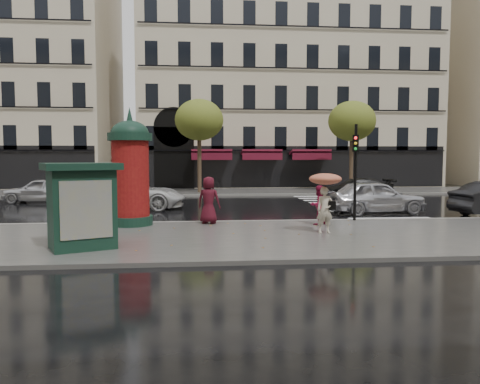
{
  "coord_description": "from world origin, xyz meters",
  "views": [
    {
      "loc": [
        -2.25,
        -15.1,
        2.64
      ],
      "look_at": [
        -0.69,
        1.5,
        1.37
      ],
      "focal_mm": 35.0,
      "sensor_mm": 36.0,
      "label": 1
    }
  ],
  "objects": [
    {
      "name": "woman_umbrella",
      "position": [
        1.96,
        -0.15,
        1.46
      ],
      "size": [
        1.06,
        1.06,
        2.04
      ],
      "color": "beige",
      "rests_on": "near_sidewalk"
    },
    {
      "name": "car_white",
      "position": [
        -5.49,
        8.57,
        0.76
      ],
      "size": [
        5.64,
        2.98,
        1.51
      ],
      "primitive_type": "imported",
      "rotation": [
        0.0,
        0.0,
        1.48
      ],
      "color": "silver",
      "rests_on": "ground"
    },
    {
      "name": "car_far_silver",
      "position": [
        -11.07,
        12.5,
        0.72
      ],
      "size": [
        4.33,
        2.04,
        1.43
      ],
      "primitive_type": "imported",
      "rotation": [
        0.0,
        0.0,
        -1.65
      ],
      "color": "silver",
      "rests_on": "ground"
    },
    {
      "name": "bldg_far_corner",
      "position": [
        6.0,
        30.0,
        11.31
      ],
      "size": [
        26.0,
        14.0,
        22.9
      ],
      "color": "#B7A88C",
      "rests_on": "ground"
    },
    {
      "name": "traffic_light",
      "position": [
        3.97,
        2.73,
        2.41
      ],
      "size": [
        0.28,
        0.37,
        3.78
      ],
      "color": "black",
      "rests_on": "near_sidewalk"
    },
    {
      "name": "tree_far_right",
      "position": [
        9.0,
        18.0,
        5.17
      ],
      "size": [
        3.4,
        3.4,
        6.64
      ],
      "color": "#38281C",
      "rests_on": "ground"
    },
    {
      "name": "tree_far_left",
      "position": [
        -2.0,
        18.0,
        5.17
      ],
      "size": [
        3.4,
        3.4,
        6.64
      ],
      "color": "#38281C",
      "rests_on": "ground"
    },
    {
      "name": "zebra_crossing",
      "position": [
        6.0,
        9.6,
        0.01
      ],
      "size": [
        3.6,
        11.75,
        0.01
      ],
      "primitive_type": "cube",
      "color": "silver",
      "rests_on": "ground"
    },
    {
      "name": "near_sidewalk",
      "position": [
        0.0,
        -0.5,
        0.06
      ],
      "size": [
        90.0,
        7.0,
        0.12
      ],
      "primitive_type": "cube",
      "color": "#474744",
      "rests_on": "ground"
    },
    {
      "name": "car_silver",
      "position": [
        5.99,
        5.73,
        0.78
      ],
      "size": [
        4.72,
        2.25,
        1.56
      ],
      "primitive_type": "imported",
      "rotation": [
        0.0,
        0.0,
        1.66
      ],
      "color": "#B9B9BE",
      "rests_on": "ground"
    },
    {
      "name": "woman_red",
      "position": [
        2.25,
        1.74,
        0.85
      ],
      "size": [
        0.88,
        0.8,
        1.45
      ],
      "primitive_type": "imported",
      "rotation": [
        0.0,
        0.0,
        3.59
      ],
      "color": "maroon",
      "rests_on": "near_sidewalk"
    },
    {
      "name": "ground",
      "position": [
        0.0,
        0.0,
        0.0
      ],
      "size": [
        160.0,
        160.0,
        0.0
      ],
      "primitive_type": "plane",
      "color": "black",
      "rests_on": "ground"
    },
    {
      "name": "car_black",
      "position": [
        7.43,
        12.49,
        0.66
      ],
      "size": [
        4.57,
        1.91,
        1.32
      ],
      "primitive_type": "imported",
      "rotation": [
        0.0,
        0.0,
        -1.59
      ],
      "color": "black",
      "rests_on": "ground"
    },
    {
      "name": "newsstand",
      "position": [
        -5.39,
        -1.98,
        1.33
      ],
      "size": [
        2.44,
        2.28,
        2.34
      ],
      "color": "#122E22",
      "rests_on": "near_sidewalk"
    },
    {
      "name": "man_burgundy",
      "position": [
        -1.78,
        2.4,
        1.0
      ],
      "size": [
        1.0,
        0.82,
        1.77
      ],
      "primitive_type": "imported",
      "rotation": [
        0.0,
        0.0,
        2.79
      ],
      "color": "#440D18",
      "rests_on": "near_sidewalk"
    },
    {
      "name": "far_sidewalk",
      "position": [
        0.0,
        19.0,
        0.06
      ],
      "size": [
        90.0,
        6.0,
        0.12
      ],
      "primitive_type": "cube",
      "color": "#474744",
      "rests_on": "ground"
    },
    {
      "name": "near_kerb",
      "position": [
        0.0,
        3.0,
        0.07
      ],
      "size": [
        90.0,
        0.25,
        0.14
      ],
      "primitive_type": "cube",
      "color": "slate",
      "rests_on": "ground"
    },
    {
      "name": "far_kerb",
      "position": [
        0.0,
        16.0,
        0.07
      ],
      "size": [
        90.0,
        0.25,
        0.14
      ],
      "primitive_type": "cube",
      "color": "slate",
      "rests_on": "ground"
    },
    {
      "name": "morris_column",
      "position": [
        -4.64,
        2.33,
        2.19
      ],
      "size": [
        1.6,
        1.6,
        4.32
      ],
      "color": "#122E22",
      "rests_on": "near_sidewalk"
    }
  ]
}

